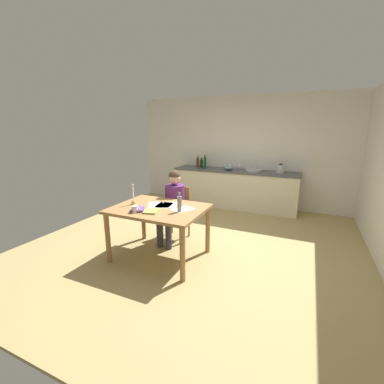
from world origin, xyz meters
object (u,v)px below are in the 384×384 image
at_px(sink_unit, 254,170).
at_px(mixing_bowl, 229,168).
at_px(coffee_mug, 135,209).
at_px(wine_glass_back_left, 230,164).
at_px(dining_table, 159,214).
at_px(wine_bottle_on_table, 179,204).
at_px(chair_at_table, 177,210).
at_px(wine_glass_by_kettle, 235,164).
at_px(bottle_oil, 198,162).
at_px(bottle_vinegar, 201,163).
at_px(book_cookery, 137,209).
at_px(bottle_wine_red, 205,162).
at_px(stovetop_kettle, 280,169).
at_px(wine_glass_back_right, 225,164).
at_px(book_magazine, 151,211).
at_px(wine_glass_near_sink, 240,165).
at_px(person_seated, 173,202).
at_px(candlestick, 133,199).

bearing_deg(sink_unit, mixing_bowl, -173.48).
xyz_separation_m(coffee_mug, sink_unit, (0.94, 3.18, 0.11)).
distance_m(coffee_mug, sink_unit, 3.32).
bearing_deg(wine_glass_back_left, dining_table, -93.17).
height_order(wine_bottle_on_table, wine_glass_back_left, wine_glass_back_left).
distance_m(chair_at_table, wine_glass_by_kettle, 2.36).
xyz_separation_m(bottle_oil, mixing_bowl, (0.86, -0.15, -0.06)).
relative_size(dining_table, bottle_vinegar, 5.38).
bearing_deg(book_cookery, bottle_wine_red, 66.78).
bearing_deg(wine_glass_back_left, stovetop_kettle, -7.32).
xyz_separation_m(coffee_mug, bottle_wine_red, (-0.26, 3.18, 0.22)).
xyz_separation_m(wine_glass_back_left, wine_glass_back_right, (-0.13, 0.00, 0.00)).
height_order(bottle_vinegar, wine_glass_by_kettle, bottle_vinegar).
relative_size(mixing_bowl, wine_glass_back_left, 1.47).
xyz_separation_m(bottle_oil, wine_glass_back_right, (0.70, 0.06, -0.01)).
height_order(bottle_oil, stovetop_kettle, bottle_oil).
bearing_deg(bottle_oil, wine_glass_back_left, 3.98).
xyz_separation_m(book_magazine, bottle_vinegar, (-0.55, 3.10, 0.23)).
bearing_deg(coffee_mug, mixing_bowl, 83.27).
height_order(chair_at_table, bottle_oil, bottle_oil).
height_order(wine_bottle_on_table, bottle_oil, bottle_oil).
distance_m(bottle_vinegar, wine_glass_back_left, 0.72).
distance_m(bottle_oil, wine_glass_by_kettle, 0.95).
bearing_deg(bottle_vinegar, wine_glass_back_right, 10.60).
bearing_deg(bottle_wine_red, wine_glass_near_sink, 9.98).
bearing_deg(chair_at_table, stovetop_kettle, 56.15).
distance_m(stovetop_kettle, wine_glass_by_kettle, 1.06).
xyz_separation_m(book_cookery, wine_glass_back_left, (0.36, 3.25, 0.23)).
xyz_separation_m(mixing_bowl, wine_glass_back_left, (-0.03, 0.21, 0.06)).
distance_m(bottle_oil, mixing_bowl, 0.87).
xyz_separation_m(book_cookery, mixing_bowl, (0.39, 3.04, 0.17)).
height_order(chair_at_table, book_magazine, chair_at_table).
distance_m(wine_bottle_on_table, wine_glass_back_right, 3.07).
bearing_deg(dining_table, wine_glass_back_right, 89.36).
bearing_deg(book_cookery, book_magazine, -17.96).
xyz_separation_m(wine_glass_near_sink, wine_glass_back_right, (-0.36, 0.00, 0.00)).
distance_m(coffee_mug, mixing_bowl, 3.14).
xyz_separation_m(wine_bottle_on_table, bottle_oil, (-1.02, 3.00, 0.14)).
distance_m(book_cookery, bottle_wine_red, 3.12).
xyz_separation_m(chair_at_table, stovetop_kettle, (1.43, 2.13, 0.50)).
relative_size(wine_glass_by_kettle, wine_glass_back_right, 1.00).
bearing_deg(dining_table, stovetop_kettle, 64.97).
bearing_deg(book_cookery, wine_glass_near_sink, 52.11).
bearing_deg(mixing_bowl, bottle_oil, 169.84).
bearing_deg(dining_table, bottle_vinegar, 100.57).
bearing_deg(bottle_oil, coffee_mug, -81.51).
height_order(stovetop_kettle, wine_glass_back_right, stovetop_kettle).
bearing_deg(person_seated, bottle_oil, 103.59).
height_order(candlestick, sink_unit, sink_unit).
relative_size(bottle_vinegar, stovetop_kettle, 1.09).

